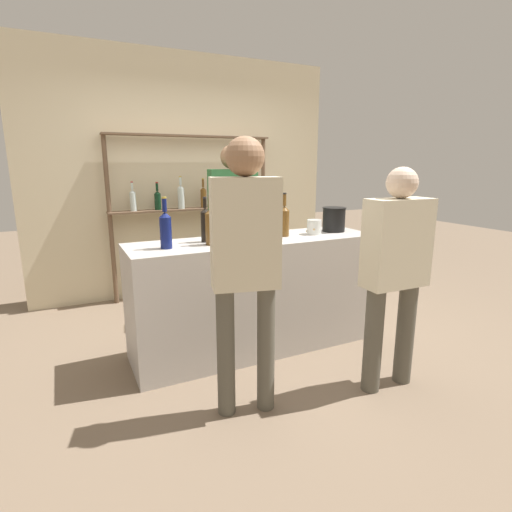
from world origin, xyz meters
The scene contains 15 objects.
ground_plane centered at (0.00, 0.00, 0.00)m, with size 16.00×16.00×0.00m, color #7A6651.
bar_counter centered at (0.00, 0.00, 0.48)m, with size 2.08×0.59×0.96m, color #B7B2AD.
back_wall centered at (0.00, 1.90, 1.40)m, with size 3.68×0.12×2.80m, color beige.
back_shelf centered at (0.00, 1.72, 1.22)m, with size 1.93×0.18×1.87m.
counter_bottle_0 centered at (-0.41, 0.06, 1.10)m, with size 0.07×0.07×0.35m.
counter_bottle_1 centered at (-0.41, -0.06, 1.11)m, with size 0.09×0.09×0.38m.
counter_bottle_2 centered at (0.11, 0.11, 1.10)m, with size 0.08×0.08×0.38m.
counter_bottle_3 centered at (0.27, 0.01, 1.10)m, with size 0.09×0.09×0.37m.
counter_bottle_4 centered at (-0.75, -0.05, 1.10)m, with size 0.08×0.08×0.37m.
wine_glass centered at (-0.32, 0.10, 1.08)m, with size 0.09×0.09×0.17m.
ice_bucket centered at (0.80, 0.03, 1.07)m, with size 0.21×0.21×0.22m.
cork_jar centered at (0.55, -0.02, 1.02)m, with size 0.13×0.13×0.13m.
customer_left centered at (-0.46, -0.79, 1.02)m, with size 0.43×0.27×1.71m.
server_behind_counter centered at (0.10, 0.72, 1.02)m, with size 0.48×0.26×1.73m.
customer_right centered at (0.57, -0.96, 0.89)m, with size 0.46×0.21×1.54m.
Camera 1 is at (-1.41, -2.89, 1.56)m, focal length 28.00 mm.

